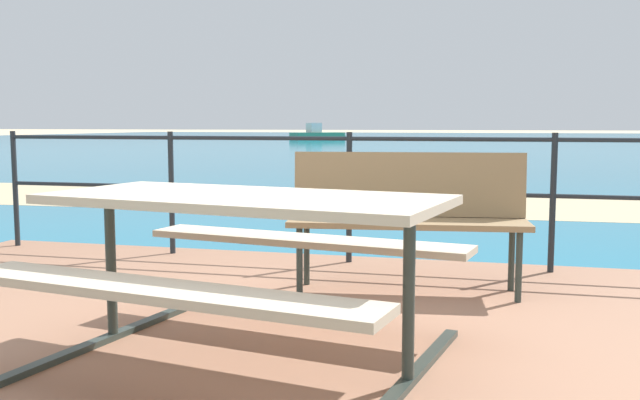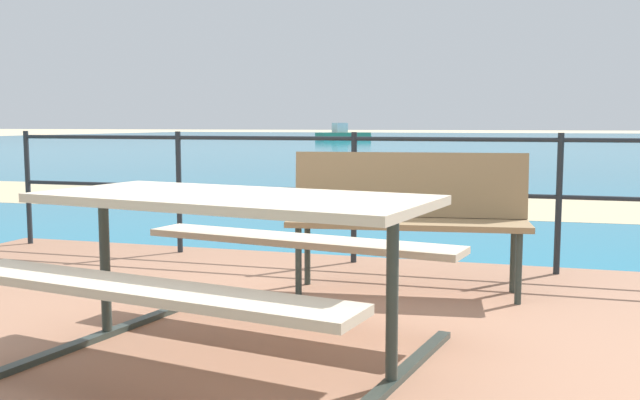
% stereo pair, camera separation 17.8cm
% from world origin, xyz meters
% --- Properties ---
extents(ground_plane, '(240.00, 240.00, 0.00)m').
position_xyz_m(ground_plane, '(0.00, 0.00, 0.00)').
color(ground_plane, beige).
extents(patio_paving, '(6.40, 5.20, 0.06)m').
position_xyz_m(patio_paving, '(0.00, 0.00, 0.03)').
color(patio_paving, '#996B51').
rests_on(patio_paving, ground).
extents(sea_water, '(90.00, 90.00, 0.01)m').
position_xyz_m(sea_water, '(0.00, 40.00, 0.01)').
color(sea_water, teal).
rests_on(sea_water, ground).
extents(beach_strip, '(54.07, 4.65, 0.01)m').
position_xyz_m(beach_strip, '(0.00, 7.07, 0.01)').
color(beach_strip, tan).
rests_on(beach_strip, ground).
extents(picnic_table, '(1.98, 1.76, 0.75)m').
position_xyz_m(picnic_table, '(0.03, 0.03, 0.64)').
color(picnic_table, '#BCAD93').
rests_on(picnic_table, patio_paving).
extents(park_bench, '(1.51, 0.59, 0.87)m').
position_xyz_m(park_bench, '(0.55, 1.55, 0.59)').
color(park_bench, '#8C704C').
rests_on(park_bench, patio_paving).
extents(railing_fence, '(5.94, 0.04, 0.99)m').
position_xyz_m(railing_fence, '(0.00, 2.36, 0.69)').
color(railing_fence, '#1E2328').
rests_on(railing_fence, patio_paving).
extents(boat_near, '(3.51, 3.68, 1.16)m').
position_xyz_m(boat_near, '(-11.12, 44.05, 0.35)').
color(boat_near, '#338466').
rests_on(boat_near, sea_water).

